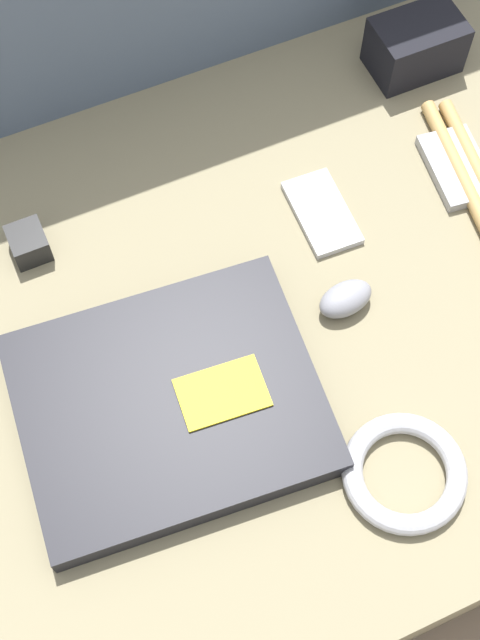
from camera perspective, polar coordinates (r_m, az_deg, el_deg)
name	(u,v)px	position (r m, az deg, el deg)	size (l,w,h in m)	color
ground_plane	(240,378)	(1.11, 0.00, -3.75)	(8.00, 8.00, 0.00)	#7A6651
couch_seat	(240,355)	(1.04, 0.00, -2.24)	(1.02, 0.72, 0.14)	#847A5B
laptop	(170,404)	(0.93, -4.52, -5.35)	(0.33, 0.28, 0.03)	black
computer_mouse	(345,299)	(0.98, 6.77, 1.36)	(0.07, 0.04, 0.03)	gray
phone_silver	(322,213)	(1.05, 5.26, 6.85)	(0.06, 0.11, 0.01)	#B7B7BC
phone_black	(457,167)	(1.11, 13.74, 9.46)	(0.08, 0.12, 0.01)	#99999E
camera_pouch	(416,45)	(1.19, 11.17, 16.86)	(0.11, 0.07, 0.07)	black
charger_brick	(29,243)	(1.04, -13.37, 4.80)	(0.04, 0.04, 0.03)	black
cable_coil	(404,473)	(0.92, 10.48, -9.60)	(0.13, 0.13, 0.02)	#B2B2B7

